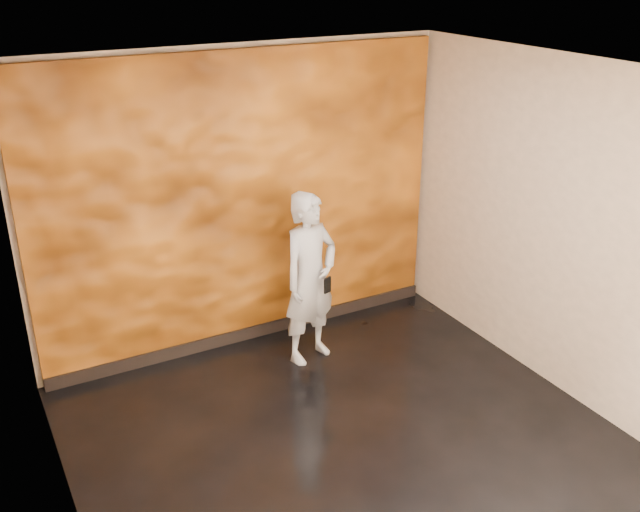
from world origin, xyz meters
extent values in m
cube|color=black|center=(0.00, 0.00, -0.01)|extent=(4.00, 4.00, 0.01)
cube|color=tan|center=(0.00, 2.00, 1.40)|extent=(4.00, 0.02, 2.80)
cube|color=tan|center=(0.00, -2.00, 1.40)|extent=(4.00, 0.02, 2.80)
cube|color=tan|center=(-2.00, 0.00, 1.40)|extent=(0.02, 4.00, 2.80)
cube|color=tan|center=(2.00, 0.00, 1.40)|extent=(0.02, 4.00, 2.80)
cube|color=white|center=(0.00, 0.00, 2.80)|extent=(4.00, 4.00, 0.01)
cube|color=orange|center=(0.00, 1.96, 1.38)|extent=(3.90, 0.06, 2.75)
cube|color=black|center=(0.00, 1.92, 0.06)|extent=(3.90, 0.04, 0.12)
imported|color=#989CA6|center=(0.35, 1.34, 0.80)|extent=(0.67, 0.53, 1.61)
cube|color=black|center=(0.39, 1.11, 0.82)|extent=(0.08, 0.04, 0.15)
camera|label=1|loc=(-2.34, -3.77, 3.53)|focal=40.00mm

